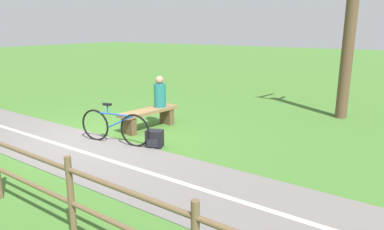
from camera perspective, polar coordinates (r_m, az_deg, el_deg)
name	(u,v)px	position (r m, az deg, el deg)	size (l,w,h in m)	color
ground_plane	(100,139)	(8.54, -14.70, -3.79)	(80.00, 80.00, 0.00)	#3D6B28
paved_path	(234,200)	(5.51, 6.89, -13.59)	(2.07, 36.00, 0.02)	#66605E
path_centre_line	(234,199)	(5.50, 6.90, -13.50)	(0.10, 32.00, 0.00)	silver
bench	(149,116)	(9.06, -7.07, -0.09)	(1.76, 0.70, 0.51)	brown
person_seated	(160,93)	(9.21, -5.26, 3.55)	(0.36, 0.36, 0.82)	#1E6B66
bicycle	(114,127)	(8.02, -12.53, -1.91)	(0.34, 1.80, 0.92)	black
backpack	(154,139)	(7.71, -6.13, -3.88)	(0.39, 0.43, 0.38)	black
fence_roadside	(124,214)	(3.89, -11.02, -15.60)	(0.63, 12.92, 1.09)	brown
tree_by_path	(349,37)	(10.78, 24.25, 11.56)	(1.12, 1.27, 5.01)	brown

